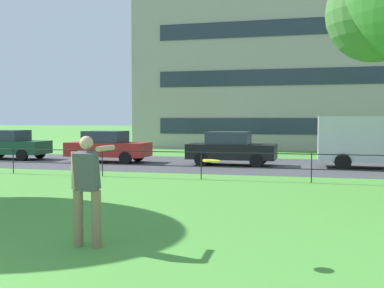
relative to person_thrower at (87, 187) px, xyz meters
The scene contains 9 objects.
street_strip 14.59m from the person_thrower, 97.82° to the left, with size 80.00×7.87×0.01m, color #424247.
park_fence 9.18m from the person_thrower, 102.48° to the left, with size 33.84×0.04×1.00m.
person_thrower is the anchor object (origin of this frame).
frisbee 2.14m from the person_thrower, ahead, with size 0.30×0.30×0.04m.
car_dark_green_far_left 18.82m from the person_thrower, 128.82° to the left, with size 4.00×1.82×1.54m.
car_red_far_right 15.50m from the person_thrower, 112.87° to the left, with size 4.03×1.87×1.54m.
car_black_center 14.16m from the person_thrower, 89.50° to the left, with size 4.05×1.90×1.54m.
panel_van_right 15.65m from the person_thrower, 65.52° to the left, with size 5.01×2.13×2.24m.
apartment_building_background 31.09m from the person_thrower, 81.08° to the left, with size 27.59×10.37×13.61m.
Camera 1 is at (5.47, -2.98, 2.10)m, focal length 43.68 mm.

